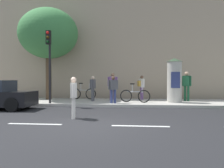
{
  "coord_description": "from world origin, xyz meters",
  "views": [
    {
      "loc": [
        1.61,
        -7.55,
        1.45
      ],
      "look_at": [
        0.61,
        2.0,
        1.28
      ],
      "focal_mm": 38.77,
      "sensor_mm": 36.0,
      "label": 1
    }
  ],
  "objects": [
    {
      "name": "pedestrian_near_pole",
      "position": [
        -0.75,
        1.26,
        0.91
      ],
      "size": [
        0.36,
        0.63,
        1.55
      ],
      "color": "silver",
      "rests_on": "ground_plane"
    },
    {
      "name": "traffic_light",
      "position": [
        -3.18,
        5.24,
        2.84
      ],
      "size": [
        0.24,
        0.45,
        3.97
      ],
      "color": "black",
      "rests_on": "sidewalk_curb"
    },
    {
      "name": "bicycle_upright",
      "position": [
        -1.96,
        8.19,
        0.54
      ],
      "size": [
        1.77,
        0.2,
        1.09
      ],
      "color": "black",
      "rests_on": "sidewalk_curb"
    },
    {
      "name": "poster_column",
      "position": [
        3.75,
        6.65,
        1.44
      ],
      "size": [
        0.91,
        0.91,
        2.54
      ],
      "color": "#B2ADA3",
      "rests_on": "sidewalk_curb"
    },
    {
      "name": "sidewalk_curb",
      "position": [
        0.0,
        7.0,
        0.07
      ],
      "size": [
        36.0,
        4.0,
        0.15
      ],
      "primitive_type": "cube",
      "color": "#B2ADA3",
      "rests_on": "ground_plane"
    },
    {
      "name": "street_tree",
      "position": [
        -4.21,
        7.88,
        4.48
      ],
      "size": [
        3.88,
        3.88,
        6.0
      ],
      "color": "#4C3826",
      "rests_on": "sidewalk_curb"
    },
    {
      "name": "pedestrian_with_bag",
      "position": [
        0.04,
        7.88,
        1.18
      ],
      "size": [
        0.64,
        0.29,
        1.74
      ],
      "color": "#724C84",
      "rests_on": "sidewalk_curb"
    },
    {
      "name": "ground_plane",
      "position": [
        0.0,
        0.0,
        0.0
      ],
      "size": [
        80.0,
        80.0,
        0.0
      ],
      "primitive_type": "plane",
      "color": "#232326"
    },
    {
      "name": "lane_markings",
      "position": [
        -0.0,
        0.0,
        0.0
      ],
      "size": [
        25.8,
        0.16,
        0.01
      ],
      "color": "silver",
      "rests_on": "ground_plane"
    },
    {
      "name": "bicycle_leaning",
      "position": [
        1.49,
        6.34,
        0.54
      ],
      "size": [
        1.74,
        0.45,
        1.09
      ],
      "color": "black",
      "rests_on": "sidewalk_curb"
    },
    {
      "name": "pedestrian_with_backpack",
      "position": [
        4.63,
        7.61,
        1.2
      ],
      "size": [
        0.51,
        0.41,
        1.79
      ],
      "color": "#1E5938",
      "rests_on": "sidewalk_curb"
    },
    {
      "name": "pedestrian_in_dark_shirt",
      "position": [
        0.3,
        5.68,
        1.01
      ],
      "size": [
        0.53,
        0.41,
        1.49
      ],
      "color": "navy",
      "rests_on": "sidewalk_curb"
    },
    {
      "name": "pedestrian_in_red_top",
      "position": [
        1.89,
        8.37,
        1.08
      ],
      "size": [
        0.47,
        0.55,
        1.58
      ],
      "color": "#724C84",
      "rests_on": "sidewalk_curb"
    },
    {
      "name": "pedestrian_tallest",
      "position": [
        -1.08,
        6.96,
        1.04
      ],
      "size": [
        0.29,
        0.62,
        1.53
      ],
      "color": "#4C4C51",
      "rests_on": "sidewalk_curb"
    },
    {
      "name": "building_backdrop",
      "position": [
        0.0,
        12.0,
        5.31
      ],
      "size": [
        36.0,
        5.0,
        10.62
      ],
      "primitive_type": "cube",
      "color": "tan",
      "rests_on": "ground_plane"
    }
  ]
}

